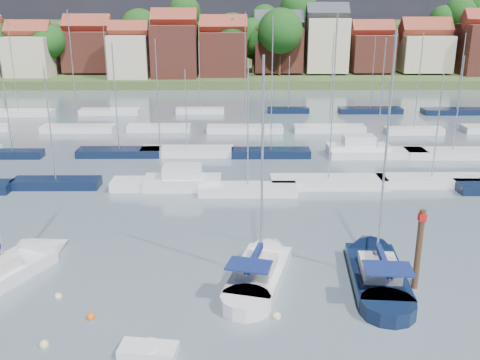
{
  "coord_description": "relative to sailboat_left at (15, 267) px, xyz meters",
  "views": [
    {
      "loc": [
        -0.39,
        -26.64,
        15.9
      ],
      "look_at": [
        -0.09,
        14.0,
        2.8
      ],
      "focal_mm": 40.0,
      "sensor_mm": 36.0,
      "label": 1
    }
  ],
  "objects": [
    {
      "name": "buoy_e",
      "position": [
        16.34,
        1.67,
        -0.36
      ],
      "size": [
        0.46,
        0.46,
        0.46
      ],
      "primitive_type": "sphere",
      "color": "beige",
      "rests_on": "ground"
    },
    {
      "name": "buoy_g",
      "position": [
        3.72,
        -3.23,
        -0.36
      ],
      "size": [
        0.44,
        0.44,
        0.44
      ],
      "primitive_type": "sphere",
      "color": "beige",
      "rests_on": "ground"
    },
    {
      "name": "buoy_f",
      "position": [
        22.92,
        -5.8,
        -0.36
      ],
      "size": [
        0.41,
        0.41,
        0.41
      ],
      "primitive_type": "sphere",
      "color": "beige",
      "rests_on": "ground"
    },
    {
      "name": "tender",
      "position": [
        9.73,
        -8.54,
        -0.12
      ],
      "size": [
        2.93,
        1.64,
        0.6
      ],
      "rotation": [
        0.0,
        0.0,
        -0.13
      ],
      "color": "silver",
      "rests_on": "ground"
    },
    {
      "name": "sailboat_centre",
      "position": [
        15.68,
        -0.08,
        0.0
      ],
      "size": [
        5.55,
        11.13,
        14.67
      ],
      "rotation": [
        0.0,
        0.0,
        1.31
      ],
      "color": "silver",
      "rests_on": "ground"
    },
    {
      "name": "ground",
      "position": [
        14.37,
        36.16,
        -0.36
      ],
      "size": [
        260.0,
        260.0,
        0.0
      ],
      "primitive_type": "plane",
      "color": "#475560",
      "rests_on": "ground"
    },
    {
      "name": "timber_piling",
      "position": [
        24.6,
        -2.21,
        1.23
      ],
      "size": [
        0.4,
        0.4,
        7.23
      ],
      "color": "#4C331E",
      "rests_on": "ground"
    },
    {
      "name": "far_shore_town",
      "position": [
        16.6,
        128.83,
        4.25
      ],
      "size": [
        212.46,
        90.0,
        22.27
      ],
      "color": "#43592C",
      "rests_on": "ground"
    },
    {
      "name": "sailboat_navy",
      "position": [
        22.65,
        -0.01,
        -0.0
      ],
      "size": [
        4.1,
        11.87,
        16.12
      ],
      "rotation": [
        0.0,
        0.0,
        1.48
      ],
      "color": "black",
      "rests_on": "ground"
    },
    {
      "name": "sailboat_left",
      "position": [
        0.0,
        0.0,
        0.0
      ],
      "size": [
        7.39,
        11.45,
        15.28
      ],
      "rotation": [
        0.0,
        0.0,
        1.14
      ],
      "color": "silver",
      "rests_on": "ground"
    },
    {
      "name": "buoy_d",
      "position": [
        16.14,
        -5.42,
        -0.36
      ],
      "size": [
        0.47,
        0.47,
        0.47
      ],
      "primitive_type": "sphere",
      "color": "beige",
      "rests_on": "ground"
    },
    {
      "name": "buoy_b",
      "position": [
        4.49,
        -7.86,
        -0.36
      ],
      "size": [
        0.48,
        0.48,
        0.48
      ],
      "primitive_type": "sphere",
      "color": "beige",
      "rests_on": "ground"
    },
    {
      "name": "buoy_c",
      "position": [
        6.15,
        -5.38,
        -0.36
      ],
      "size": [
        0.49,
        0.49,
        0.49
      ],
      "primitive_type": "sphere",
      "color": "#D85914",
      "rests_on": "ground"
    },
    {
      "name": "marina_field",
      "position": [
        16.28,
        31.31,
        0.08
      ],
      "size": [
        79.62,
        41.41,
        15.93
      ],
      "color": "silver",
      "rests_on": "ground"
    }
  ]
}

